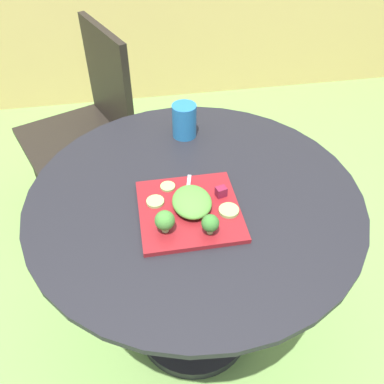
{
  "coord_description": "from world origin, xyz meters",
  "views": [
    {
      "loc": [
        -0.15,
        -0.84,
        1.5
      ],
      "look_at": [
        -0.01,
        -0.04,
        0.76
      ],
      "focal_mm": 38.23,
      "sensor_mm": 36.0,
      "label": 1
    }
  ],
  "objects_px": {
    "salad_plate": "(189,211)",
    "drinking_glass": "(184,122)",
    "patio_chair": "(90,116)",
    "fork": "(187,197)"
  },
  "relations": [
    {
      "from": "fork",
      "to": "patio_chair",
      "type": "bearing_deg",
      "value": 110.58
    },
    {
      "from": "drinking_glass",
      "to": "fork",
      "type": "xyz_separation_m",
      "value": [
        -0.04,
        -0.32,
        -0.03
      ]
    },
    {
      "from": "patio_chair",
      "to": "fork",
      "type": "distance_m",
      "value": 0.9
    },
    {
      "from": "drinking_glass",
      "to": "fork",
      "type": "distance_m",
      "value": 0.33
    },
    {
      "from": "patio_chair",
      "to": "drinking_glass",
      "type": "xyz_separation_m",
      "value": [
        0.35,
        -0.5,
        0.24
      ]
    },
    {
      "from": "salad_plate",
      "to": "patio_chair",
      "type": "bearing_deg",
      "value": 109.56
    },
    {
      "from": "salad_plate",
      "to": "drinking_glass",
      "type": "relative_size",
      "value": 2.38
    },
    {
      "from": "patio_chair",
      "to": "fork",
      "type": "relative_size",
      "value": 5.86
    },
    {
      "from": "patio_chair",
      "to": "fork",
      "type": "bearing_deg",
      "value": -69.42
    },
    {
      "from": "salad_plate",
      "to": "drinking_glass",
      "type": "bearing_deg",
      "value": 83.04
    }
  ]
}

